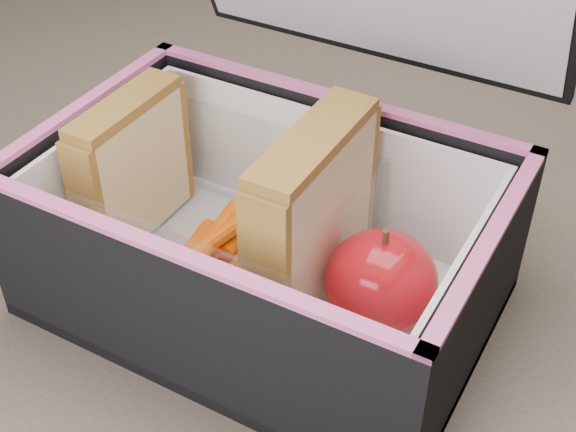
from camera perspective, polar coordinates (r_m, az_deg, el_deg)
name	(u,v)px	position (r m, az deg, el deg)	size (l,w,h in m)	color
kitchen_table	(212,390)	(0.58, -5.43, -12.19)	(1.20, 0.80, 0.75)	#665A4E
lunch_bag	(269,224)	(0.48, -1.38, -0.55)	(0.27, 0.25, 0.26)	black
plastic_tub	(219,217)	(0.50, -4.96, -0.09)	(0.17, 0.12, 0.07)	white
sandwich_left	(132,167)	(0.53, -11.03, 3.44)	(0.02, 0.09, 0.10)	tan
sandwich_right	(312,219)	(0.46, 1.71, -0.24)	(0.03, 0.10, 0.12)	tan
carrot_sticks	(227,239)	(0.51, -4.36, -1.65)	(0.05, 0.14, 0.03)	#CE3F00
paper_napkin	(379,316)	(0.48, 6.49, -7.05)	(0.08, 0.08, 0.01)	white
red_apple	(381,282)	(0.46, 6.63, -4.68)	(0.07, 0.07, 0.07)	maroon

